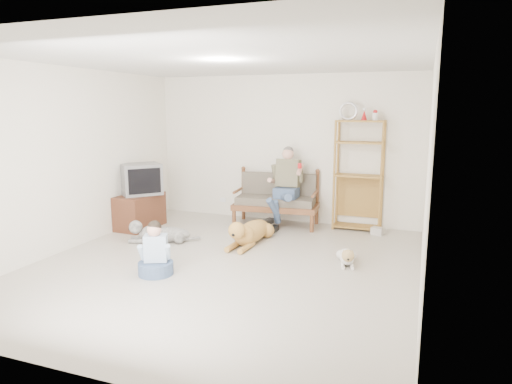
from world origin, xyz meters
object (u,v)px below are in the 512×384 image
at_px(loveseat, 277,198).
at_px(tv_stand, 140,211).
at_px(golden_retriever, 249,232).
at_px(etagere, 358,174).

xyz_separation_m(loveseat, tv_stand, (-2.22, -1.07, -0.19)).
bearing_deg(golden_retriever, loveseat, 91.25).
height_order(loveseat, golden_retriever, loveseat).
bearing_deg(etagere, tv_stand, -161.19).
xyz_separation_m(loveseat, etagere, (1.42, 0.17, 0.49)).
height_order(etagere, golden_retriever, etagere).
bearing_deg(golden_retriever, tv_stand, 176.89).
relative_size(etagere, tv_stand, 2.39).
bearing_deg(loveseat, tv_stand, -159.62).
relative_size(loveseat, tv_stand, 1.69).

